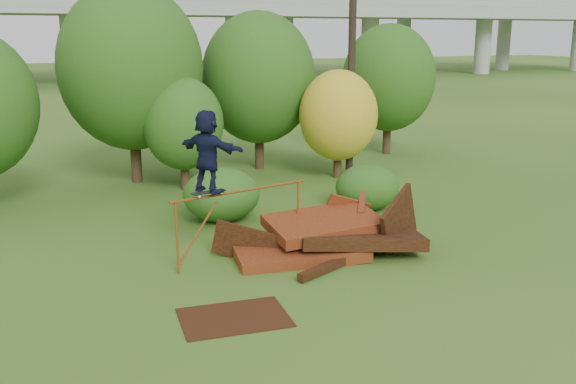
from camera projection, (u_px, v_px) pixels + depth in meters
name	position (u px, v px, depth m)	size (l,w,h in m)	color
ground	(355.00, 275.00, 14.68)	(240.00, 240.00, 0.00)	#2D5116
scrap_pile	(329.00, 237.00, 16.13)	(5.51, 3.09, 2.00)	#461D0C
grind_rail	(241.00, 206.00, 15.48)	(3.69, 0.90, 1.75)	brown
skateboard	(209.00, 192.00, 14.85)	(0.86, 0.40, 0.09)	black
skater	(207.00, 151.00, 14.62)	(1.76, 0.56, 1.90)	black
flat_plate	(234.00, 318.00, 12.47)	(2.07, 1.48, 0.03)	black
tree_1	(131.00, 68.00, 22.96)	(5.16, 5.16, 7.18)	black
tree_2	(183.00, 124.00, 22.27)	(2.82, 2.82, 3.97)	black
tree_3	(259.00, 78.00, 25.47)	(4.53, 4.53, 6.29)	black
tree_4	(338.00, 115.00, 24.15)	(2.98, 2.98, 4.11)	black
tree_5	(389.00, 78.00, 28.83)	(4.17, 4.17, 5.85)	black
shrub_left	(221.00, 195.00, 18.83)	(2.28, 2.11, 1.58)	#234D14
shrub_right	(367.00, 187.00, 20.02)	(2.04, 1.87, 1.44)	#234D14
utility_pole	(352.00, 56.00, 23.87)	(1.40, 0.28, 9.03)	black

